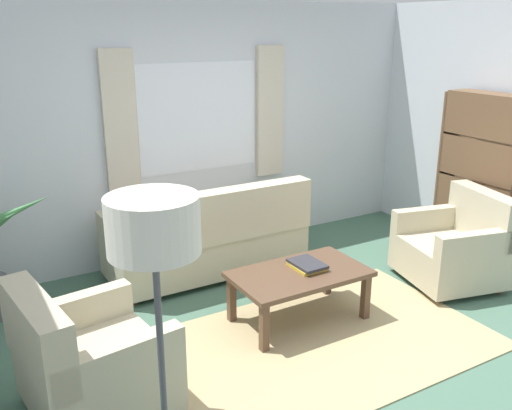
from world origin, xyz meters
The scene contains 11 objects.
ground_plane centered at (0.00, 0.00, 0.00)m, with size 6.24×6.24×0.00m, color #476B56.
wall_back centered at (0.00, 2.26, 1.30)m, with size 5.32×0.12×2.60m, color silver.
window_with_curtains centered at (0.00, 2.18, 1.45)m, with size 1.98×0.07×1.40m.
area_rug centered at (0.00, 0.00, 0.01)m, with size 2.55×1.63×0.01m, color tan.
couch centered at (-0.22, 1.57, 0.37)m, with size 1.90×0.82×0.92m.
armchair_left centered at (-1.76, 0.09, 0.35)m, with size 0.92×0.94×0.88m.
armchair_right centered at (1.72, 0.25, 0.35)m, with size 0.99×1.01×0.88m.
coffee_table centered at (0.03, 0.39, 0.38)m, with size 1.10×0.64×0.44m.
book_stack_on_table centered at (0.12, 0.42, 0.47)m, with size 0.23×0.31×0.05m.
bookshelf centered at (2.35, 0.53, 0.89)m, with size 0.30×0.94×1.72m.
standing_lamp centered at (-1.65, -0.98, 1.45)m, with size 0.38×0.38×1.70m.
Camera 1 is at (-2.34, -2.98, 2.33)m, focal length 38.86 mm.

